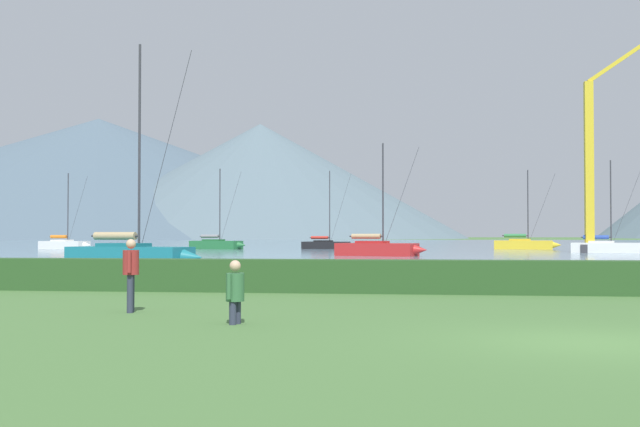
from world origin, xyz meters
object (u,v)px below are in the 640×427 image
(sailboat_slip_1, at_px, (217,244))
(sailboat_slip_3, at_px, (606,247))
(person_standing_walker, at_px, (131,269))
(sailboat_slip_11, at_px, (65,244))
(sailboat_slip_0, at_px, (131,254))
(sailboat_slip_4, at_px, (524,244))
(sailboat_slip_2, at_px, (327,244))
(sailboat_slip_6, at_px, (378,248))
(dock_crane, at_px, (593,172))
(person_seated_viewer, at_px, (235,289))

(sailboat_slip_1, height_order, sailboat_slip_3, sailboat_slip_1)
(sailboat_slip_1, distance_m, person_standing_walker, 80.21)
(sailboat_slip_11, xyz_separation_m, person_standing_walker, (36.24, -74.72, 0.38))
(sailboat_slip_1, bearing_deg, person_standing_walker, -57.66)
(sailboat_slip_0, distance_m, person_standing_walker, 27.15)
(sailboat_slip_4, xyz_separation_m, sailboat_slip_11, (-53.58, -6.87, -0.05))
(sailboat_slip_2, xyz_separation_m, sailboat_slip_6, (8.21, -31.26, 0.08))
(sailboat_slip_3, bearing_deg, sailboat_slip_1, 174.77)
(sailboat_slip_1, xyz_separation_m, sailboat_slip_6, (21.02, -28.40, 0.02))
(dock_crane, bearing_deg, sailboat_slip_4, 104.22)
(sailboat_slip_0, relative_size, sailboat_slip_11, 1.35)
(sailboat_slip_1, relative_size, sailboat_slip_11, 1.07)
(person_standing_walker, bearing_deg, sailboat_slip_11, 104.44)
(sailboat_slip_1, xyz_separation_m, sailboat_slip_2, (12.81, 2.85, -0.06))
(sailboat_slip_11, bearing_deg, sailboat_slip_2, 28.70)
(sailboat_slip_1, xyz_separation_m, dock_crane, (40.63, -14.33, 7.09))
(sailboat_slip_6, distance_m, dock_crane, 25.15)
(sailboat_slip_1, bearing_deg, sailboat_slip_3, -0.59)
(sailboat_slip_2, distance_m, dock_crane, 33.46)
(sailboat_slip_3, relative_size, sailboat_slip_6, 0.95)
(person_seated_viewer, relative_size, person_standing_walker, 0.76)
(sailboat_slip_2, xyz_separation_m, sailboat_slip_4, (23.27, 0.75, 0.08))
(dock_crane, bearing_deg, sailboat_slip_2, 148.30)
(sailboat_slip_4, relative_size, person_seated_viewer, 7.45)
(sailboat_slip_3, distance_m, sailboat_slip_11, 60.32)
(person_seated_viewer, bearing_deg, dock_crane, 90.62)
(sailboat_slip_0, bearing_deg, sailboat_slip_6, 77.77)
(person_seated_viewer, xyz_separation_m, dock_crane, (18.99, 65.72, 7.01))
(sailboat_slip_0, xyz_separation_m, sailboat_slip_4, (26.88, 56.18, -0.05))
(sailboat_slip_1, bearing_deg, dock_crane, -0.60)
(sailboat_slip_4, distance_m, sailboat_slip_6, 35.37)
(sailboat_slip_6, xyz_separation_m, sailboat_slip_11, (-38.52, 25.13, -0.04))
(sailboat_slip_2, height_order, dock_crane, dock_crane)
(dock_crane, bearing_deg, sailboat_slip_3, -19.23)
(sailboat_slip_0, xyz_separation_m, sailboat_slip_2, (3.61, 55.43, -0.13))
(sailboat_slip_4, height_order, sailboat_slip_11, sailboat_slip_4)
(sailboat_slip_0, xyz_separation_m, person_standing_walker, (9.54, -25.41, 0.29))
(sailboat_slip_1, relative_size, person_seated_viewer, 7.65)
(sailboat_slip_3, relative_size, sailboat_slip_4, 0.94)
(sailboat_slip_3, distance_m, person_standing_walker, 67.33)
(sailboat_slip_0, relative_size, dock_crane, 0.55)
(sailboat_slip_6, xyz_separation_m, dock_crane, (19.60, 14.08, 7.07))
(sailboat_slip_1, bearing_deg, sailboat_slip_2, 31.38)
(sailboat_slip_2, bearing_deg, person_seated_viewer, -73.76)
(person_standing_walker, bearing_deg, sailboat_slip_4, 66.56)
(sailboat_slip_0, height_order, person_standing_walker, sailboat_slip_0)
(sailboat_slip_2, height_order, sailboat_slip_6, sailboat_slip_2)
(sailboat_slip_0, bearing_deg, sailboat_slip_11, 132.27)
(sailboat_slip_2, relative_size, sailboat_slip_3, 1.07)
(sailboat_slip_3, xyz_separation_m, person_standing_walker, (-22.99, -63.28, 0.39))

